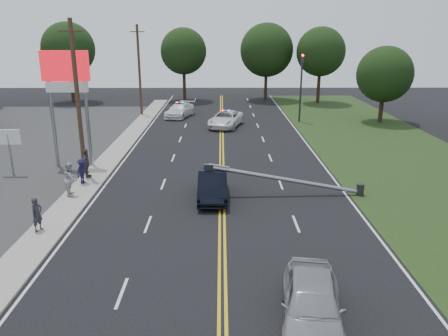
{
  "coord_description": "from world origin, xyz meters",
  "views": [
    {
      "loc": [
        -0.03,
        -15.94,
        9.16
      ],
      "look_at": [
        0.12,
        7.96,
        1.7
      ],
      "focal_mm": 35.0,
      "sensor_mm": 36.0,
      "label": 1
    }
  ],
  "objects_px": {
    "bystander_a": "(37,214)",
    "bystander_b": "(71,179)",
    "bystander_d": "(86,163)",
    "waiting_sedan": "(312,304)",
    "small_sign": "(9,141)",
    "emergency_a": "(226,119)",
    "emergency_b": "(180,110)",
    "bystander_c": "(82,171)",
    "utility_pole_mid": "(78,99)",
    "utility_pole_far": "(139,70)",
    "fallen_streetlight": "(294,181)",
    "traffic_signal": "(301,82)",
    "pylon_sign": "(66,81)",
    "crashed_sedan": "(212,185)"
  },
  "relations": [
    {
      "from": "fallen_streetlight",
      "to": "bystander_b",
      "type": "xyz_separation_m",
      "value": [
        -12.9,
        -0.08,
        0.17
      ]
    },
    {
      "from": "waiting_sedan",
      "to": "fallen_streetlight",
      "type": "bearing_deg",
      "value": 92.48
    },
    {
      "from": "small_sign",
      "to": "bystander_c",
      "type": "xyz_separation_m",
      "value": [
        5.34,
        -2.09,
        -1.42
      ]
    },
    {
      "from": "bystander_b",
      "to": "traffic_signal",
      "type": "bearing_deg",
      "value": -48.03
    },
    {
      "from": "traffic_signal",
      "to": "utility_pole_mid",
      "type": "relative_size",
      "value": 0.7
    },
    {
      "from": "fallen_streetlight",
      "to": "pylon_sign",
      "type": "bearing_deg",
      "value": 157.78
    },
    {
      "from": "emergency_b",
      "to": "traffic_signal",
      "type": "bearing_deg",
      "value": 3.68
    },
    {
      "from": "fallen_streetlight",
      "to": "utility_pole_mid",
      "type": "relative_size",
      "value": 0.94
    },
    {
      "from": "small_sign",
      "to": "fallen_streetlight",
      "type": "distance_m",
      "value": 18.68
    },
    {
      "from": "utility_pole_mid",
      "to": "emergency_b",
      "type": "height_order",
      "value": "utility_pole_mid"
    },
    {
      "from": "utility_pole_far",
      "to": "pylon_sign",
      "type": "bearing_deg",
      "value": -93.72
    },
    {
      "from": "emergency_b",
      "to": "emergency_a",
      "type": "bearing_deg",
      "value": -30.23
    },
    {
      "from": "utility_pole_mid",
      "to": "utility_pole_far",
      "type": "bearing_deg",
      "value": 90.0
    },
    {
      "from": "emergency_a",
      "to": "bystander_c",
      "type": "xyz_separation_m",
      "value": [
        -9.08,
        -17.59,
        0.13
      ]
    },
    {
      "from": "emergency_a",
      "to": "small_sign",
      "type": "bearing_deg",
      "value": -117.6
    },
    {
      "from": "utility_pole_far",
      "to": "bystander_b",
      "type": "bearing_deg",
      "value": -88.93
    },
    {
      "from": "bystander_a",
      "to": "bystander_b",
      "type": "bearing_deg",
      "value": 21.27
    },
    {
      "from": "emergency_b",
      "to": "bystander_d",
      "type": "bearing_deg",
      "value": -84.35
    },
    {
      "from": "bystander_b",
      "to": "bystander_c",
      "type": "relative_size",
      "value": 1.22
    },
    {
      "from": "small_sign",
      "to": "emergency_a",
      "type": "distance_m",
      "value": 21.23
    },
    {
      "from": "utility_pole_mid",
      "to": "crashed_sedan",
      "type": "relative_size",
      "value": 2.14
    },
    {
      "from": "bystander_d",
      "to": "waiting_sedan",
      "type": "bearing_deg",
      "value": -146.64
    },
    {
      "from": "emergency_a",
      "to": "bystander_c",
      "type": "height_order",
      "value": "bystander_c"
    },
    {
      "from": "fallen_streetlight",
      "to": "emergency_b",
      "type": "xyz_separation_m",
      "value": [
        -8.88,
        24.87,
        -0.16
      ]
    },
    {
      "from": "crashed_sedan",
      "to": "emergency_b",
      "type": "height_order",
      "value": "crashed_sedan"
    },
    {
      "from": "utility_pole_far",
      "to": "bystander_a",
      "type": "xyz_separation_m",
      "value": [
        0.46,
        -30.89,
        -4.14
      ]
    },
    {
      "from": "pylon_sign",
      "to": "traffic_signal",
      "type": "distance_m",
      "value": 24.75
    },
    {
      "from": "waiting_sedan",
      "to": "bystander_d",
      "type": "height_order",
      "value": "bystander_d"
    },
    {
      "from": "pylon_sign",
      "to": "waiting_sedan",
      "type": "bearing_deg",
      "value": -53.22
    },
    {
      "from": "bystander_a",
      "to": "bystander_b",
      "type": "relative_size",
      "value": 0.85
    },
    {
      "from": "pylon_sign",
      "to": "emergency_a",
      "type": "height_order",
      "value": "pylon_sign"
    },
    {
      "from": "bystander_c",
      "to": "emergency_b",
      "type": "bearing_deg",
      "value": 10.08
    },
    {
      "from": "waiting_sedan",
      "to": "pylon_sign",
      "type": "bearing_deg",
      "value": 135.56
    },
    {
      "from": "emergency_b",
      "to": "bystander_b",
      "type": "xyz_separation_m",
      "value": [
        -4.02,
        -24.95,
        0.33
      ]
    },
    {
      "from": "small_sign",
      "to": "waiting_sedan",
      "type": "relative_size",
      "value": 0.64
    },
    {
      "from": "utility_pole_mid",
      "to": "crashed_sedan",
      "type": "xyz_separation_m",
      "value": [
        8.66,
        -4.36,
        -4.31
      ]
    },
    {
      "from": "pylon_sign",
      "to": "emergency_b",
      "type": "xyz_separation_m",
      "value": [
        5.8,
        18.87,
        -5.23
      ]
    },
    {
      "from": "utility_pole_mid",
      "to": "utility_pole_far",
      "type": "height_order",
      "value": "same"
    },
    {
      "from": "small_sign",
      "to": "bystander_a",
      "type": "distance_m",
      "value": 10.43
    },
    {
      "from": "traffic_signal",
      "to": "bystander_b",
      "type": "relative_size",
      "value": 3.63
    },
    {
      "from": "crashed_sedan",
      "to": "waiting_sedan",
      "type": "xyz_separation_m",
      "value": [
        3.41,
        -11.53,
        0.06
      ]
    },
    {
      "from": "fallen_streetlight",
      "to": "bystander_c",
      "type": "relative_size",
      "value": 5.88
    },
    {
      "from": "bystander_c",
      "to": "bystander_a",
      "type": "bearing_deg",
      "value": -160.77
    },
    {
      "from": "bystander_b",
      "to": "bystander_c",
      "type": "bearing_deg",
      "value": -11.97
    },
    {
      "from": "bystander_b",
      "to": "utility_pole_mid",
      "type": "bearing_deg",
      "value": -3.63
    },
    {
      "from": "emergency_b",
      "to": "waiting_sedan",
      "type": "bearing_deg",
      "value": -62.21
    },
    {
      "from": "fallen_streetlight",
      "to": "bystander_a",
      "type": "xyz_separation_m",
      "value": [
        -12.93,
        -4.89,
        0.02
      ]
    },
    {
      "from": "utility_pole_far",
      "to": "fallen_streetlight",
      "type": "bearing_deg",
      "value": -62.76
    },
    {
      "from": "pylon_sign",
      "to": "waiting_sedan",
      "type": "height_order",
      "value": "pylon_sign"
    },
    {
      "from": "traffic_signal",
      "to": "fallen_streetlight",
      "type": "bearing_deg",
      "value": -100.59
    }
  ]
}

